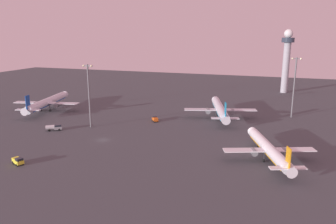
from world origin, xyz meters
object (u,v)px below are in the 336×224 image
Objects in this scene: control_tower at (287,57)px; maintenance_van at (155,119)px; apron_light_central at (89,92)px; airplane_far_stand at (47,102)px; airplane_terminal_side at (220,109)px; apron_light_east at (294,84)px; cargo_loader at (18,161)px; fuel_truck at (54,127)px; airplane_mid_apron at (269,149)px.

control_tower is 9.13× the size of maintenance_van.
apron_light_central reaches higher than maintenance_van.
apron_light_central reaches higher than airplane_far_stand.
apron_light_east is (31.85, 12.07, 11.73)m from airplane_terminal_side.
airplane_far_stand is 9.43× the size of cargo_loader.
control_tower is 87.89m from airplane_terminal_side.
control_tower is 153.35m from fuel_truck.
airplane_mid_apron is (-5.07, -127.67, -20.14)m from control_tower.
airplane_mid_apron is 77.11m from cargo_loader.
fuel_truck is (-89.07, -122.82, -22.35)m from control_tower.
cargo_loader is (38.58, -61.53, -3.04)m from airplane_far_stand.
control_tower is at bearing 92.66° from apron_light_east.
airplane_far_stand is 6.80× the size of fuel_truck.
airplane_far_stand is 87.74m from airplane_terminal_side.
control_tower reaches higher than apron_light_central.
maintenance_van and cargo_loader have the same top height.
airplane_terminal_side is at bearing -109.54° from control_tower.
fuel_truck is at bearing -59.18° from airplane_far_stand.
airplane_far_stand reaches higher than airplane_terminal_side.
airplane_mid_apron is 60.82m from apron_light_east.
airplane_far_stand is at bearing 152.77° from apron_light_central.
apron_light_central is (-0.82, 42.11, 13.90)m from cargo_loader.
fuel_truck is (-83.99, 4.85, -2.21)m from airplane_mid_apron.
maintenance_van is at bearing 127.42° from airplane_mid_apron.
airplane_far_stand reaches higher than airplane_mid_apron.
apron_light_east reaches higher than cargo_loader.
fuel_truck is at bearing 156.10° from airplane_mid_apron.
maintenance_van is 0.16× the size of apron_light_east.
airplane_terminal_side is 89.35m from cargo_loader.
apron_light_east reaches higher than maintenance_van.
cargo_loader is (12.32, -33.18, -0.19)m from fuel_truck.
apron_light_east is 92.55m from apron_light_central.
airplane_mid_apron is at bearing -10.76° from apron_light_central.
apron_light_central is (-72.49, 13.77, 11.50)m from airplane_mid_apron.
airplane_mid_apron is 74.68m from apron_light_central.
fuel_truck is 1.39× the size of cargo_loader.
airplane_terminal_side is at bearing -4.97° from maintenance_van.
cargo_loader is at bearing -145.11° from maintenance_van.
apron_light_east is at bearing 61.43° from airplane_mid_apron.
fuel_truck is at bearing -136.45° from cargo_loader.
apron_light_east reaches higher than apron_light_central.
airplane_far_stand is 43.83m from apron_light_central.
apron_light_central is at bearing -124.26° from control_tower.
airplane_terminal_side is at bearing 34.13° from apron_light_central.
control_tower is at bearing 27.34° from airplane_far_stand.
airplane_far_stand is at bearing -124.73° from cargo_loader.
airplane_terminal_side is at bearing -2.98° from airplane_far_stand.
cargo_loader is (-21.48, -59.68, 0.00)m from maintenance_van.
airplane_mid_apron is at bearing -97.97° from apron_light_east.
fuel_truck is (-33.80, -26.50, 0.19)m from maintenance_van.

